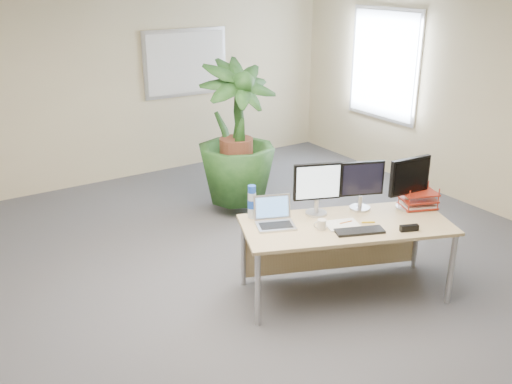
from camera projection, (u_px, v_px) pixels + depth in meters
floor at (271, 309)px, 5.02m from camera, size 8.00×8.00×0.00m
back_wall at (105, 85)px, 7.66m from camera, size 7.00×0.04×2.70m
whiteboard at (186, 63)px, 8.17m from camera, size 1.30×0.04×0.95m
window at (384, 65)px, 8.01m from camera, size 0.04×1.30×1.55m
desk at (342, 234)px, 5.17m from camera, size 2.00×1.39×0.71m
floor_plant at (236, 152)px, 6.83m from camera, size 0.91×0.91×1.50m
monitor_left at (317, 186)px, 5.11m from camera, size 0.42×0.20×0.49m
monitor_right at (362, 182)px, 5.23m from camera, size 0.40×0.19×0.46m
monitor_dark at (409, 180)px, 5.24m from camera, size 0.45×0.20×0.49m
laptop at (274, 218)px, 4.99m from camera, size 0.41×0.39×0.24m
keyboard at (360, 231)px, 4.85m from camera, size 0.44×0.28×0.02m
coffee_mug at (321, 224)px, 4.90m from camera, size 0.11×0.08×0.09m
spiral_notebook at (342, 225)px, 4.98m from camera, size 0.34×0.30×0.01m
orange_pen at (346, 222)px, 5.01m from camera, size 0.13×0.02×0.01m
yellow_highlighter at (368, 222)px, 5.03m from camera, size 0.11×0.07×0.02m
water_bottle at (252, 202)px, 5.10m from camera, size 0.08×0.08×0.30m
letter_tray at (418, 201)px, 5.34m from camera, size 0.38×0.34×0.15m
stapler at (409, 228)px, 4.87m from camera, size 0.17×0.10×0.05m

